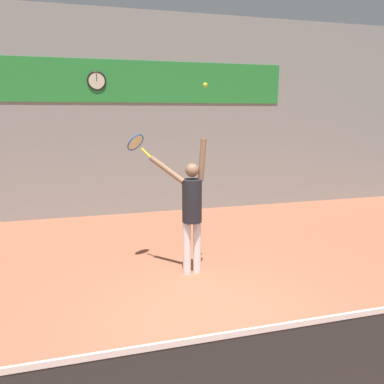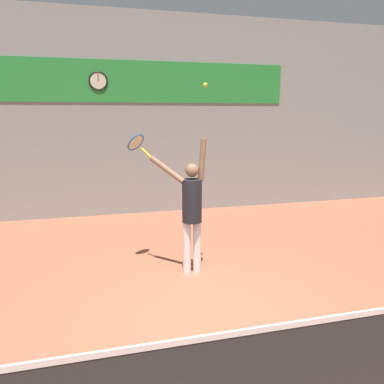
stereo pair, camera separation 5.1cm
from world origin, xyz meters
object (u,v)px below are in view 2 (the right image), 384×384
(tennis_player, at_px, (191,207))
(scoreboard_clock, at_px, (98,81))
(tennis_ball, at_px, (205,85))
(tennis_racket, at_px, (137,143))

(tennis_player, bearing_deg, scoreboard_clock, 107.71)
(tennis_ball, bearing_deg, scoreboard_clock, 110.16)
(scoreboard_clock, relative_size, tennis_player, 0.20)
(scoreboard_clock, distance_m, tennis_racket, 3.66)
(scoreboard_clock, relative_size, tennis_ball, 6.45)
(tennis_player, distance_m, tennis_ball, 1.88)
(scoreboard_clock, height_order, tennis_ball, scoreboard_clock)
(scoreboard_clock, distance_m, tennis_ball, 4.30)
(scoreboard_clock, xyz_separation_m, tennis_player, (1.27, -3.99, -2.22))
(scoreboard_clock, height_order, tennis_racket, scoreboard_clock)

